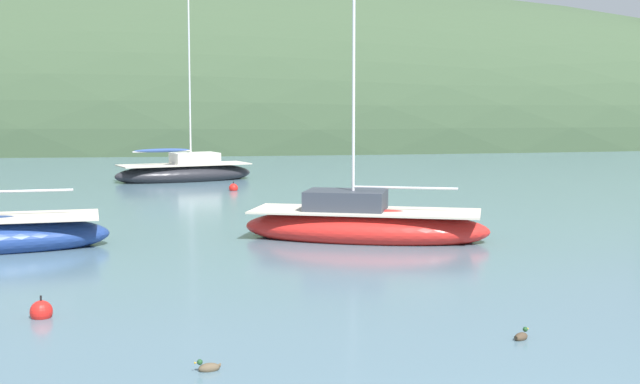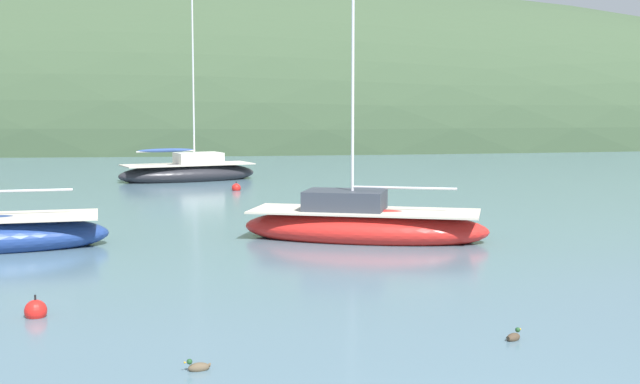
{
  "view_description": "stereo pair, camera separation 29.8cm",
  "coord_description": "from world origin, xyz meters",
  "px_view_note": "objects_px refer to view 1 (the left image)",
  "views": [
    {
      "loc": [
        -4.36,
        -8.28,
        4.15
      ],
      "look_at": [
        0.0,
        20.0,
        1.2
      ],
      "focal_mm": 48.07,
      "sensor_mm": 36.0,
      "label": 1
    },
    {
      "loc": [
        -4.06,
        -8.32,
        4.15
      ],
      "look_at": [
        0.0,
        20.0,
        1.2
      ],
      "focal_mm": 48.07,
      "sensor_mm": 36.0,
      "label": 2
    }
  ],
  "objects_px": {
    "duck_lead": "(521,336)",
    "duck_trailing": "(209,368)",
    "mooring_buoy_channel": "(233,188)",
    "sailboat_cream_ketch": "(185,172)",
    "sailboat_white_near": "(363,225)",
    "mooring_buoy_outer": "(41,312)"
  },
  "relations": [
    {
      "from": "duck_lead",
      "to": "duck_trailing",
      "type": "distance_m",
      "value": 5.6
    },
    {
      "from": "duck_lead",
      "to": "duck_trailing",
      "type": "relative_size",
      "value": 0.9
    },
    {
      "from": "duck_lead",
      "to": "duck_trailing",
      "type": "bearing_deg",
      "value": -170.07
    },
    {
      "from": "mooring_buoy_channel",
      "to": "sailboat_cream_ketch",
      "type": "bearing_deg",
      "value": 111.76
    },
    {
      "from": "sailboat_white_near",
      "to": "mooring_buoy_outer",
      "type": "height_order",
      "value": "sailboat_white_near"
    },
    {
      "from": "sailboat_white_near",
      "to": "duck_trailing",
      "type": "bearing_deg",
      "value": -112.03
    },
    {
      "from": "sailboat_white_near",
      "to": "mooring_buoy_outer",
      "type": "relative_size",
      "value": 19.21
    },
    {
      "from": "sailboat_white_near",
      "to": "duck_trailing",
      "type": "height_order",
      "value": "sailboat_white_near"
    },
    {
      "from": "duck_trailing",
      "to": "sailboat_cream_ketch",
      "type": "bearing_deg",
      "value": 90.76
    },
    {
      "from": "sailboat_cream_ketch",
      "to": "mooring_buoy_outer",
      "type": "distance_m",
      "value": 30.02
    },
    {
      "from": "mooring_buoy_outer",
      "to": "duck_trailing",
      "type": "bearing_deg",
      "value": -50.86
    },
    {
      "from": "sailboat_cream_ketch",
      "to": "mooring_buoy_channel",
      "type": "relative_size",
      "value": 19.64
    },
    {
      "from": "mooring_buoy_channel",
      "to": "mooring_buoy_outer",
      "type": "bearing_deg",
      "value": -101.72
    },
    {
      "from": "duck_trailing",
      "to": "sailboat_white_near",
      "type": "bearing_deg",
      "value": 67.97
    },
    {
      "from": "sailboat_cream_ketch",
      "to": "sailboat_white_near",
      "type": "relative_size",
      "value": 1.02
    },
    {
      "from": "duck_lead",
      "to": "duck_trailing",
      "type": "xyz_separation_m",
      "value": [
        -5.52,
        -0.97,
        0.0
      ]
    },
    {
      "from": "sailboat_cream_ketch",
      "to": "duck_trailing",
      "type": "height_order",
      "value": "sailboat_cream_ketch"
    },
    {
      "from": "sailboat_cream_ketch",
      "to": "mooring_buoy_channel",
      "type": "height_order",
      "value": "sailboat_cream_ketch"
    },
    {
      "from": "mooring_buoy_channel",
      "to": "duck_trailing",
      "type": "distance_m",
      "value": 28.04
    },
    {
      "from": "sailboat_white_near",
      "to": "mooring_buoy_channel",
      "type": "bearing_deg",
      "value": 101.49
    },
    {
      "from": "sailboat_cream_ketch",
      "to": "duck_trailing",
      "type": "bearing_deg",
      "value": -89.24
    },
    {
      "from": "mooring_buoy_outer",
      "to": "duck_trailing",
      "type": "relative_size",
      "value": 1.27
    }
  ]
}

